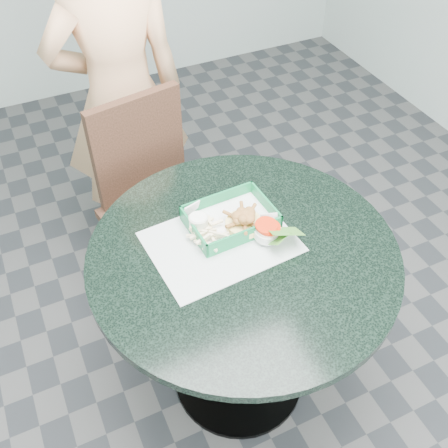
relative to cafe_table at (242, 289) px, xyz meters
name	(u,v)px	position (x,y,z in m)	size (l,w,h in m)	color
floor	(238,377)	(0.00, 0.00, -0.58)	(4.00, 5.00, 0.02)	#303335
cafe_table	(242,289)	(0.00, 0.00, 0.00)	(0.96, 0.96, 0.75)	black
dining_chair	(151,194)	(-0.10, 0.63, -0.05)	(0.39, 0.39, 0.93)	black
diner_person	(120,92)	(-0.09, 0.98, 0.23)	(0.59, 0.39, 1.62)	#E4A978
placemat	(221,246)	(-0.05, 0.06, 0.17)	(0.44, 0.33, 0.00)	#B5C1BD
food_basket	(230,225)	(0.01, 0.12, 0.19)	(0.27, 0.20, 0.05)	#0F703A
crab_sandwich	(244,224)	(0.04, 0.08, 0.22)	(0.12, 0.12, 0.07)	#E5CE71
fries_pile	(207,237)	(-0.08, 0.08, 0.21)	(0.10, 0.11, 0.04)	#F8E4B1
sauce_ramekin	(198,224)	(-0.09, 0.14, 0.22)	(0.06, 0.06, 0.03)	beige
garnish_cup	(270,237)	(0.09, 0.00, 0.21)	(0.13, 0.12, 0.05)	silver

